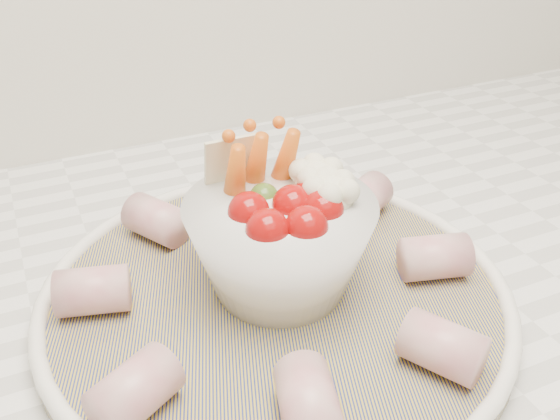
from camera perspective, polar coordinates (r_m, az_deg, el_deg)
name	(u,v)px	position (r m, az deg, el deg)	size (l,w,h in m)	color
serving_platter	(276,295)	(0.48, -0.41, -7.79)	(0.45, 0.45, 0.02)	navy
veggie_bowl	(282,237)	(0.46, 0.15, -2.52)	(0.14, 0.14, 0.12)	white
cured_meat_rolls	(274,272)	(0.46, -0.55, -5.72)	(0.30, 0.31, 0.03)	#B95462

